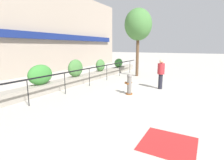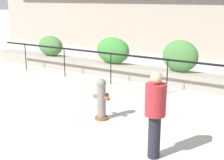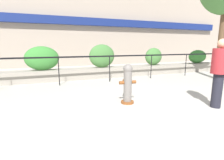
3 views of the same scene
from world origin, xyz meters
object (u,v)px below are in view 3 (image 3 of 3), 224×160
(fire_hydrant, at_px, (128,84))
(pedestrian, at_px, (220,69))
(hedge_bush_2, at_px, (102,56))
(hedge_bush_3, at_px, (154,57))
(hedge_bush_1, at_px, (42,58))
(hedge_bush_4, at_px, (197,57))

(fire_hydrant, height_order, pedestrian, pedestrian)
(hedge_bush_2, bearing_deg, hedge_bush_3, 0.00)
(fire_hydrant, bearing_deg, hedge_bush_2, 81.49)
(hedge_bush_1, xyz_separation_m, hedge_bush_4, (8.98, 0.00, -0.12))
(hedge_bush_3, height_order, fire_hydrant, hedge_bush_3)
(fire_hydrant, distance_m, pedestrian, 2.31)
(hedge_bush_3, xyz_separation_m, hedge_bush_4, (3.23, 0.00, -0.07))
(hedge_bush_1, distance_m, hedge_bush_4, 8.98)
(hedge_bush_1, relative_size, hedge_bush_3, 1.42)
(hedge_bush_4, bearing_deg, hedge_bush_1, 180.00)
(hedge_bush_2, xyz_separation_m, hedge_bush_4, (6.23, 0.00, -0.16))
(fire_hydrant, relative_size, pedestrian, 0.62)
(hedge_bush_3, bearing_deg, fire_hydrant, -131.63)
(hedge_bush_3, xyz_separation_m, fire_hydrant, (-3.61, -4.06, -0.42))
(hedge_bush_1, height_order, hedge_bush_4, hedge_bush_1)
(hedge_bush_4, distance_m, fire_hydrant, 7.96)
(pedestrian, bearing_deg, hedge_bush_3, 72.47)
(hedge_bush_2, height_order, hedge_bush_3, hedge_bush_2)
(hedge_bush_4, relative_size, fire_hydrant, 1.23)
(hedge_bush_2, height_order, fire_hydrant, hedge_bush_2)
(pedestrian, bearing_deg, fire_hydrant, 150.14)
(hedge_bush_4, height_order, pedestrian, pedestrian)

